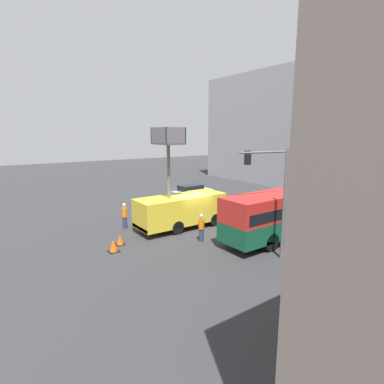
{
  "coord_description": "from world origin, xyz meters",
  "views": [
    {
      "loc": [
        17.2,
        -12.5,
        6.9
      ],
      "look_at": [
        -0.74,
        0.21,
        2.6
      ],
      "focal_mm": 28.0,
      "sensor_mm": 36.0,
      "label": 1
    }
  ],
  "objects_px": {
    "traffic_light_pole": "(270,182)",
    "parked_car_curbside": "(192,191)",
    "utility_truck": "(181,207)",
    "road_worker_near_truck": "(125,216)",
    "traffic_cone_mid_road": "(113,246)",
    "traffic_cone_near_truck": "(120,240)",
    "city_bus": "(296,208)",
    "road_worker_directing": "(201,228)"
  },
  "relations": [
    {
      "from": "traffic_cone_near_truck",
      "to": "traffic_cone_mid_road",
      "type": "distance_m",
      "value": 1.14
    },
    {
      "from": "road_worker_near_truck",
      "to": "traffic_cone_mid_road",
      "type": "xyz_separation_m",
      "value": [
        3.77,
        -2.32,
        -0.62
      ]
    },
    {
      "from": "traffic_light_pole",
      "to": "traffic_cone_near_truck",
      "type": "xyz_separation_m",
      "value": [
        -5.96,
        -6.88,
        -3.87
      ]
    },
    {
      "from": "road_worker_near_truck",
      "to": "traffic_light_pole",
      "type": "bearing_deg",
      "value": -95.5
    },
    {
      "from": "city_bus",
      "to": "traffic_light_pole",
      "type": "bearing_deg",
      "value": -154.78
    },
    {
      "from": "road_worker_near_truck",
      "to": "parked_car_curbside",
      "type": "bearing_deg",
      "value": -5.51
    },
    {
      "from": "parked_car_curbside",
      "to": "traffic_cone_mid_road",
      "type": "bearing_deg",
      "value": -51.93
    },
    {
      "from": "utility_truck",
      "to": "traffic_light_pole",
      "type": "height_order",
      "value": "utility_truck"
    },
    {
      "from": "city_bus",
      "to": "traffic_light_pole",
      "type": "height_order",
      "value": "traffic_light_pole"
    },
    {
      "from": "road_worker_directing",
      "to": "parked_car_curbside",
      "type": "height_order",
      "value": "road_worker_directing"
    },
    {
      "from": "city_bus",
      "to": "road_worker_near_truck",
      "type": "height_order",
      "value": "city_bus"
    },
    {
      "from": "road_worker_directing",
      "to": "utility_truck",
      "type": "bearing_deg",
      "value": -154.42
    },
    {
      "from": "traffic_cone_near_truck",
      "to": "city_bus",
      "type": "bearing_deg",
      "value": 64.4
    },
    {
      "from": "road_worker_near_truck",
      "to": "traffic_cone_mid_road",
      "type": "relative_size",
      "value": 2.62
    },
    {
      "from": "utility_truck",
      "to": "traffic_cone_near_truck",
      "type": "xyz_separation_m",
      "value": [
        0.66,
        -5.04,
        -1.25
      ]
    },
    {
      "from": "city_bus",
      "to": "traffic_light_pole",
      "type": "xyz_separation_m",
      "value": [
        0.83,
        -3.82,
        2.3
      ]
    },
    {
      "from": "utility_truck",
      "to": "road_worker_near_truck",
      "type": "relative_size",
      "value": 3.81
    },
    {
      "from": "road_worker_near_truck",
      "to": "utility_truck",
      "type": "bearing_deg",
      "value": -69.4
    },
    {
      "from": "city_bus",
      "to": "traffic_cone_near_truck",
      "type": "xyz_separation_m",
      "value": [
        -5.13,
        -10.7,
        -1.56
      ]
    },
    {
      "from": "road_worker_directing",
      "to": "traffic_cone_near_truck",
      "type": "bearing_deg",
      "value": -84.29
    },
    {
      "from": "road_worker_directing",
      "to": "city_bus",
      "type": "bearing_deg",
      "value": 100.75
    },
    {
      "from": "city_bus",
      "to": "road_worker_directing",
      "type": "relative_size",
      "value": 6.58
    },
    {
      "from": "road_worker_near_truck",
      "to": "road_worker_directing",
      "type": "height_order",
      "value": "road_worker_near_truck"
    },
    {
      "from": "traffic_light_pole",
      "to": "parked_car_curbside",
      "type": "bearing_deg",
      "value": 161.12
    },
    {
      "from": "utility_truck",
      "to": "road_worker_near_truck",
      "type": "height_order",
      "value": "utility_truck"
    },
    {
      "from": "traffic_light_pole",
      "to": "traffic_cone_mid_road",
      "type": "distance_m",
      "value": 9.95
    },
    {
      "from": "road_worker_directing",
      "to": "traffic_cone_mid_road",
      "type": "bearing_deg",
      "value": -72.82
    },
    {
      "from": "utility_truck",
      "to": "road_worker_directing",
      "type": "relative_size",
      "value": 3.98
    },
    {
      "from": "city_bus",
      "to": "parked_car_curbside",
      "type": "height_order",
      "value": "city_bus"
    },
    {
      "from": "traffic_light_pole",
      "to": "road_worker_directing",
      "type": "bearing_deg",
      "value": -146.49
    },
    {
      "from": "road_worker_directing",
      "to": "traffic_cone_mid_road",
      "type": "height_order",
      "value": "road_worker_directing"
    },
    {
      "from": "city_bus",
      "to": "parked_car_curbside",
      "type": "relative_size",
      "value": 2.61
    },
    {
      "from": "city_bus",
      "to": "road_worker_directing",
      "type": "xyz_separation_m",
      "value": [
        -2.65,
        -6.13,
        -0.95
      ]
    },
    {
      "from": "city_bus",
      "to": "road_worker_near_truck",
      "type": "bearing_deg",
      "value": 151.55
    },
    {
      "from": "traffic_light_pole",
      "to": "city_bus",
      "type": "bearing_deg",
      "value": 102.27
    },
    {
      "from": "road_worker_near_truck",
      "to": "traffic_cone_mid_road",
      "type": "bearing_deg",
      "value": -158.0
    },
    {
      "from": "utility_truck",
      "to": "city_bus",
      "type": "relative_size",
      "value": 0.61
    },
    {
      "from": "traffic_light_pole",
      "to": "traffic_cone_mid_road",
      "type": "bearing_deg",
      "value": -123.8
    },
    {
      "from": "parked_car_curbside",
      "to": "city_bus",
      "type": "bearing_deg",
      "value": -5.41
    },
    {
      "from": "traffic_light_pole",
      "to": "traffic_cone_near_truck",
      "type": "bearing_deg",
      "value": -130.91
    },
    {
      "from": "traffic_cone_near_truck",
      "to": "traffic_cone_mid_road",
      "type": "height_order",
      "value": "traffic_cone_mid_road"
    },
    {
      "from": "traffic_cone_near_truck",
      "to": "road_worker_near_truck",
      "type": "bearing_deg",
      "value": 151.73
    }
  ]
}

